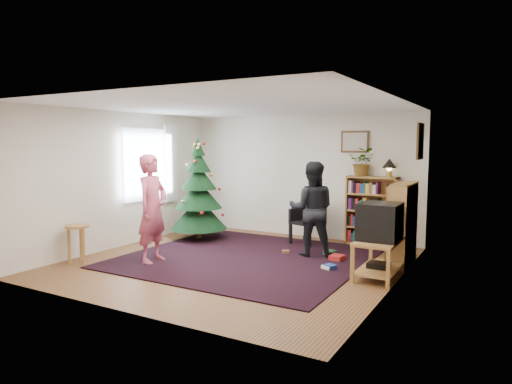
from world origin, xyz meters
The scene contains 23 objects.
floor centered at (0.00, 0.00, 0.00)m, with size 5.00×5.00×0.00m, color brown.
ceiling centered at (0.00, 0.00, 2.50)m, with size 5.00×5.00×0.00m, color white.
wall_back centered at (0.00, 2.50, 1.25)m, with size 5.00×0.02×2.50m, color silver.
wall_front centered at (0.00, -2.50, 1.25)m, with size 5.00×0.02×2.50m, color silver.
wall_left centered at (-2.50, 0.00, 1.25)m, with size 0.02×5.00×2.50m, color silver.
wall_right centered at (2.50, 0.00, 1.25)m, with size 0.02×5.00×2.50m, color silver.
rug centered at (0.00, 0.30, 0.01)m, with size 3.80×3.60×0.02m, color black.
window_pane centered at (-2.47, 0.60, 1.50)m, with size 0.04×1.20×1.40m, color silver.
curtain centered at (-2.43, 1.30, 1.50)m, with size 0.06×0.35×1.60m, color silver.
picture_back centered at (1.15, 2.48, 1.95)m, with size 0.55×0.03×0.42m.
picture_right centered at (2.48, 1.75, 1.95)m, with size 0.03×0.50×0.60m.
christmas_tree centered at (-1.61, 1.16, 0.85)m, with size 1.12×1.12×2.03m.
bookshelf_back centered at (1.55, 2.34, 0.66)m, with size 0.95×0.30×1.30m.
bookshelf_right centered at (2.34, 1.20, 0.66)m, with size 0.30×0.95×1.30m.
tv_stand centered at (2.22, 0.30, 0.33)m, with size 0.55×0.99×0.55m.
crt_tv centered at (2.22, 0.30, 0.81)m, with size 0.56×0.60×0.52m.
armchair centered at (0.48, 1.88, 0.51)m, with size 0.63×0.64×0.94m.
stool centered at (-2.20, -1.29, 0.48)m, with size 0.37×0.37×0.62m.
person_standing centered at (-1.18, -0.65, 0.87)m, with size 0.64×0.42×1.75m, color #BC4B60.
person_by_chair centered at (0.89, 0.99, 0.81)m, with size 0.79×0.61×1.62m, color black.
potted_plant centered at (1.35, 2.34, 1.57)m, with size 0.48×0.42×0.54m, color gray.
table_lamp centered at (1.85, 2.34, 1.53)m, with size 0.26×0.26×0.34m.
floor_clutter centered at (1.33, 0.77, 0.04)m, with size 1.77×1.08×0.08m.
Camera 1 is at (3.83, -6.13, 1.90)m, focal length 32.00 mm.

